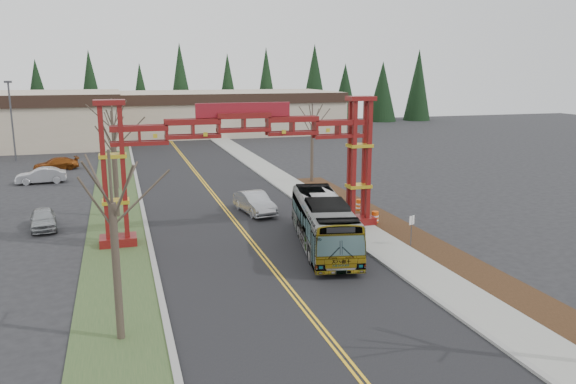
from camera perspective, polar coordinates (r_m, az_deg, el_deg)
name	(u,v)px	position (r m, az deg, el deg)	size (l,w,h in m)	color
ground	(356,373)	(21.19, 6.92, -17.78)	(200.00, 200.00, 0.00)	black
road	(226,210)	(43.70, -6.36, -1.81)	(12.00, 110.00, 0.02)	black
lane_line_left	(224,210)	(43.67, -6.51, -1.80)	(0.12, 100.00, 0.01)	yellow
lane_line_right	(227,209)	(43.72, -6.20, -1.78)	(0.12, 100.00, 0.01)	yellow
curb_right	(301,204)	(45.16, 1.33, -1.19)	(0.30, 110.00, 0.15)	gray
sidewalk_right	(318,202)	(45.63, 3.06, -1.06)	(2.60, 110.00, 0.14)	gray
landscape_strip	(449,257)	(33.79, 16.05, -6.37)	(2.60, 50.00, 0.12)	black
grass_median	(118,217)	(43.02, -16.89, -2.46)	(4.00, 110.00, 0.08)	#324C26
curb_left	(144,215)	(43.04, -14.44, -2.26)	(0.30, 110.00, 0.15)	gray
gateway_arch	(244,144)	(35.83, -4.50, 4.86)	(18.20, 1.60, 8.90)	#620C10
retail_building_east	(223,112)	(98.51, -6.62, 8.07)	(38.00, 20.30, 7.00)	#B9AA8D
conifer_treeline	(159,93)	(109.07, -12.94, 9.81)	(116.10, 5.60, 13.00)	black
transit_bus	(323,223)	(34.04, 3.62, -3.13)	(2.62, 11.18, 3.11)	#999BA0
silver_sedan	(255,203)	(42.31, -3.40, -1.11)	(1.71, 4.91, 1.62)	#A5A8AD
parked_car_near_a	(43,219)	(41.62, -23.62, -2.51)	(1.66, 4.12, 1.40)	#989B9F
parked_car_mid_a	(56,164)	(65.73, -22.51, 2.66)	(1.89, 4.65, 1.35)	brown
parked_car_far_a	(41,176)	(58.48, -23.80, 1.54)	(1.58, 4.53, 1.49)	#B9BAC1
bare_tree_median_near	(112,204)	(22.35, -17.44, -1.18)	(3.11, 3.11, 7.69)	#382D26
bare_tree_median_mid	(113,142)	(42.20, -17.36, 4.88)	(3.32, 3.32, 7.78)	#382D26
bare_tree_median_far	(113,125)	(52.77, -17.36, 6.53)	(3.49, 3.49, 8.15)	#382D26
bare_tree_right_far	(312,125)	(53.36, 2.48, 6.84)	(2.97, 2.97, 7.54)	#382D26
light_pole_far	(11,115)	(73.82, -26.29, 7.02)	(0.81, 0.41, 9.39)	#3F3F44
street_sign	(412,225)	(34.79, 12.45, -3.27)	(0.43, 0.22, 1.99)	#3F3F44
barrel_south	(375,218)	(39.78, 8.83, -2.61)	(0.50, 0.50, 0.93)	#D14A0B
barrel_mid	(364,209)	(42.05, 7.70, -1.71)	(0.54, 0.54, 1.00)	#D14A0B
barrel_north	(359,206)	(43.09, 7.26, -1.38)	(0.52, 0.52, 0.96)	#D14A0B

